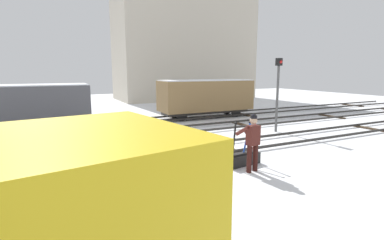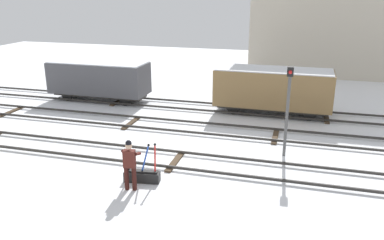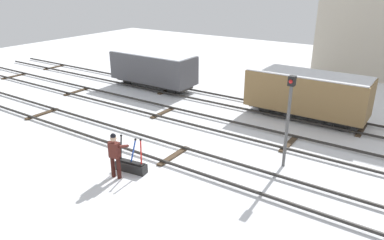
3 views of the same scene
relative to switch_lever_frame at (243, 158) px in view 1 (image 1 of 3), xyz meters
The scene contains 10 objects.
ground_plane 1.96m from the switch_lever_frame, 71.52° to the left, with size 60.00×60.00×0.00m, color white.
track_main_line 1.95m from the switch_lever_frame, 71.52° to the left, with size 44.00×1.94×0.18m.
track_siding_near 5.66m from the switch_lever_frame, 83.75° to the left, with size 44.00×1.94×0.18m.
track_siding_far 9.13m from the switch_lever_frame, 86.14° to the left, with size 44.00×1.94×0.18m.
switch_lever_frame is the anchor object (origin of this frame).
rail_worker 0.98m from the switch_lever_frame, 103.52° to the right, with size 0.60×0.72×1.76m.
signal_post 6.18m from the switch_lever_frame, 37.98° to the left, with size 0.24×0.32×3.60m.
apartment_building 24.30m from the switch_lever_frame, 69.64° to the left, with size 14.65×6.60×12.20m.
freight_car_mid_siding 11.21m from the switch_lever_frame, 125.27° to the left, with size 5.84×2.10×2.33m.
freight_car_back_track 9.89m from the switch_lever_frame, 68.08° to the left, with size 6.03×2.16×2.43m.
Camera 1 is at (-6.15, -9.31, 3.01)m, focal length 27.58 mm.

